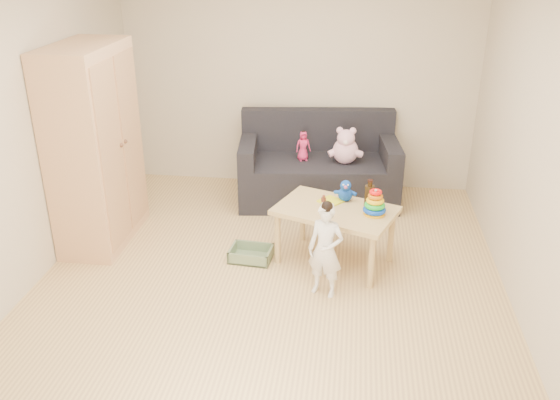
# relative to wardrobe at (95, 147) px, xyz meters

# --- Properties ---
(room) EXTENTS (4.50, 4.50, 4.50)m
(room) POSITION_rel_wardrobe_xyz_m (1.73, -0.57, 0.36)
(room) COLOR #DDB877
(room) RESTS_ON ground
(wardrobe) EXTENTS (0.52, 1.05, 1.89)m
(wardrobe) POSITION_rel_wardrobe_xyz_m (0.00, 0.00, 0.00)
(wardrobe) COLOR tan
(wardrobe) RESTS_ON ground
(sofa) EXTENTS (1.81, 1.05, 0.49)m
(sofa) POSITION_rel_wardrobe_xyz_m (2.02, 1.17, -0.70)
(sofa) COLOR black
(sofa) RESTS_ON ground
(play_table) EXTENTS (1.18, 0.96, 0.54)m
(play_table) POSITION_rel_wardrobe_xyz_m (2.26, -0.19, -0.67)
(play_table) COLOR #D7B676
(play_table) RESTS_ON ground
(storage_bin) EXTENTS (0.40, 0.32, 0.11)m
(storage_bin) POSITION_rel_wardrobe_xyz_m (1.50, -0.24, -0.89)
(storage_bin) COLOR #6A825E
(storage_bin) RESTS_ON ground
(toddler) EXTENTS (0.34, 0.28, 0.80)m
(toddler) POSITION_rel_wardrobe_xyz_m (2.20, -0.72, -0.54)
(toddler) COLOR white
(toddler) RESTS_ON ground
(pink_bear) EXTENTS (0.37, 0.35, 0.34)m
(pink_bear) POSITION_rel_wardrobe_xyz_m (2.30, 1.11, -0.29)
(pink_bear) COLOR #FFBBD9
(pink_bear) RESTS_ON sofa
(doll) EXTENTS (0.19, 0.16, 0.32)m
(doll) POSITION_rel_wardrobe_xyz_m (1.84, 1.14, -0.30)
(doll) COLOR #E82B67
(doll) RESTS_ON sofa
(ring_stacker) EXTENTS (0.20, 0.20, 0.23)m
(ring_stacker) POSITION_rel_wardrobe_xyz_m (2.59, -0.26, -0.31)
(ring_stacker) COLOR #E39F0B
(ring_stacker) RESTS_ON play_table
(brown_bottle) EXTENTS (0.09, 0.09, 0.25)m
(brown_bottle) POSITION_rel_wardrobe_xyz_m (2.55, -0.10, -0.30)
(brown_bottle) COLOR black
(brown_bottle) RESTS_ON play_table
(blue_plush) EXTENTS (0.21, 0.19, 0.20)m
(blue_plush) POSITION_rel_wardrobe_xyz_m (2.34, -0.01, -0.30)
(blue_plush) COLOR blue
(blue_plush) RESTS_ON play_table
(wooden_figure) EXTENTS (0.05, 0.05, 0.11)m
(wooden_figure) POSITION_rel_wardrobe_xyz_m (2.15, -0.14, -0.35)
(wooden_figure) COLOR brown
(wooden_figure) RESTS_ON play_table
(yellow_book) EXTENTS (0.26, 0.26, 0.01)m
(yellow_book) POSITION_rel_wardrobe_xyz_m (2.21, -0.05, -0.40)
(yellow_book) COLOR yellow
(yellow_book) RESTS_ON play_table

